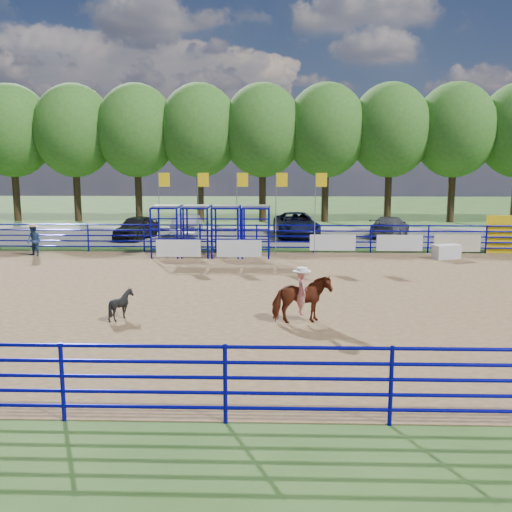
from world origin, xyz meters
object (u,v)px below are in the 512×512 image
Objects in this scene: calf at (121,304)px; car_b at (187,226)px; announcer_table at (446,252)px; car_d at (390,226)px; horse_and_rider at (302,296)px; car_c at (296,225)px; car_a at (136,227)px; spectator_cowboy at (34,240)px.

car_b is (-0.86, 19.31, 0.25)m from calf.
announcer_table is at bearing 149.84° from car_b.
car_b is 0.97× the size of car_d.
horse_and_rider is at bearing -123.61° from announcer_table.
horse_and_rider is at bearing -96.88° from car_c.
car_a is at bearing -6.43° from calf.
spectator_cowboy reaches higher than calf.
car_d is at bearing 14.87° from car_a.
spectator_cowboy is 0.29× the size of car_c.
car_a is at bearing 29.22° from car_d.
spectator_cowboy reaches higher than car_a.
announcer_table is 16.14m from car_b.
announcer_table is 0.81× the size of spectator_cowboy.
horse_and_rider is 20.82m from car_a.
calf is 13.80m from spectator_cowboy.
announcer_table is at bearing 120.93° from car_d.
car_c is 6.01m from car_d.
car_d is (6.00, 0.15, -0.11)m from car_c.
car_d is (19.61, 8.30, -0.17)m from spectator_cowboy.
car_d is at bearing -49.82° from calf.
horse_and_rider reaches higher than calf.
announcer_table is at bearing -67.76° from calf.
car_c reaches higher than car_a.
car_b is at bearing 27.29° from car_a.
horse_and_rider is at bearing -42.33° from spectator_cowboy.
car_a is 0.76× the size of car_c.
horse_and_rider is 19.98m from car_c.
calf is 0.16× the size of car_c.
calf is at bearing -56.93° from spectator_cowboy.
horse_and_rider is (-7.71, -11.59, 0.47)m from announcer_table.
car_c is (-7.08, 8.38, 0.41)m from announcer_table.
announcer_table is 0.56× the size of horse_and_rider.
calf is 0.20× the size of car_d.
car_d reaches higher than calf.
car_c is at bearing 30.93° from spectator_cowboy.
calf is 0.56× the size of spectator_cowboy.
announcer_table is 0.29× the size of car_d.
car_a is (-17.07, 7.00, 0.36)m from announcer_table.
announcer_table is 13.93m from horse_and_rider.
car_c is at bearing -177.26° from car_b.
spectator_cowboy is at bearing -154.14° from car_c.
spectator_cowboy reaches higher than car_b.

